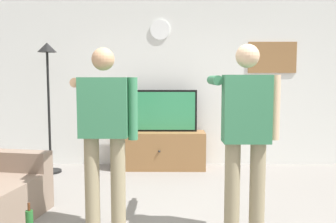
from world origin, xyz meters
name	(u,v)px	position (x,y,z in m)	size (l,w,h in m)	color
back_wall	(173,83)	(0.00, 2.95, 1.35)	(6.40, 0.10, 2.70)	silver
tv_stand	(160,150)	(-0.20, 2.60, 0.30)	(1.43, 0.45, 0.59)	olive
television	(160,111)	(-0.20, 2.65, 0.92)	(1.18, 0.07, 0.66)	black
wall_clock	(160,30)	(-0.20, 2.89, 2.22)	(0.32, 0.32, 0.03)	white
framed_picture	(272,57)	(1.62, 2.90, 1.77)	(0.78, 0.04, 0.50)	olive
floor_lamp	(48,80)	(-1.87, 2.36, 1.41)	(0.32, 0.32, 1.97)	black
person_standing_nearer_lamp	(104,127)	(-0.65, 0.30, 0.99)	(0.63, 0.78, 1.72)	gray
person_standing_nearer_couch	(246,129)	(0.65, 0.19, 0.99)	(0.60, 0.78, 1.74)	gray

